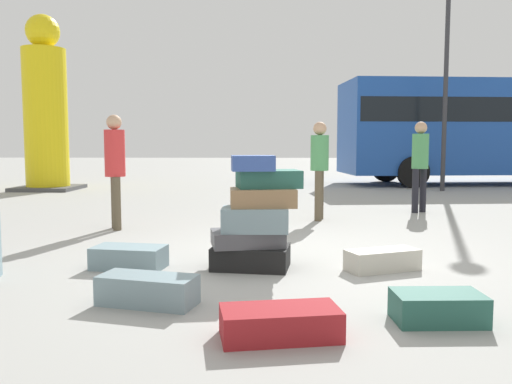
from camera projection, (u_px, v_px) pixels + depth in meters
The scene contains 13 objects.
ground_plane at pixel (289, 262), 5.70m from camera, with size 80.00×80.00×0.00m, color #9E9E99.
suitcase_tower at pixel (256, 220), 5.39m from camera, with size 0.97×0.73×1.16m.
suitcase_cream_white_trunk at pixel (382, 260), 5.31m from camera, with size 0.74×0.30×0.21m, color beige.
suitcase_slate_foreground_far at pixel (148, 290), 4.18m from camera, with size 0.77×0.33×0.24m, color gray.
suitcase_maroon_left_side at pixel (280, 323), 3.46m from camera, with size 0.78×0.38×0.20m, color maroon.
suitcase_slate_behind_tower at pixel (129, 257), 5.39m from camera, with size 0.72×0.39×0.23m, color gray.
suitcase_teal_foreground_near at pixel (438, 307), 3.77m from camera, with size 0.63×0.37×0.21m, color #26594C.
person_bearded_onlooker at pixel (115, 162), 7.77m from camera, with size 0.30×0.32×1.70m.
person_tourist_with_camera at pixel (420, 159), 9.67m from camera, with size 0.30×0.30×1.67m.
person_passerby_in_red at pixel (320, 162), 8.70m from camera, with size 0.30×0.33×1.63m.
yellow_dummy_statue at pixel (46, 112), 14.29m from camera, with size 1.61×1.61×4.71m.
parked_bus at pixel (496, 125), 16.33m from camera, with size 9.68×3.44×3.15m.
lamp_post at pixel (448, 22), 13.68m from camera, with size 0.36×0.36×6.92m.
Camera 1 is at (-0.18, -5.61, 1.28)m, focal length 36.90 mm.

